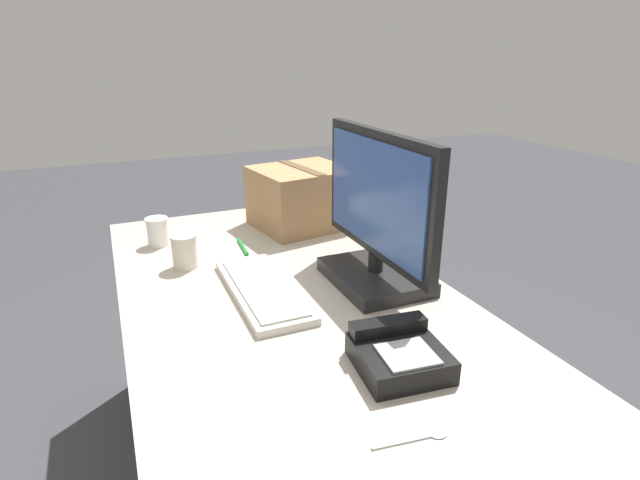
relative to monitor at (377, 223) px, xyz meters
The scene contains 9 objects.
office_desk 0.62m from the monitor, 85.29° to the right, with size 1.80×0.90×0.75m.
monitor is the anchor object (origin of this frame).
keyboard 0.38m from the monitor, 100.92° to the right, with size 0.46×0.17×0.03m.
desk_phone 0.45m from the monitor, 22.17° to the right, with size 0.21×0.20×0.08m.
paper_cup_left 0.81m from the monitor, 136.12° to the right, with size 0.08×0.08×0.10m.
paper_cup_right 0.62m from the monitor, 124.32° to the right, with size 0.08×0.08×0.11m.
spoon 0.67m from the monitor, 21.49° to the right, with size 0.03×0.15×0.00m.
cardboard_box 0.58m from the monitor, behind, with size 0.36×0.39×0.23m.
pen_marker 0.55m from the monitor, 146.02° to the right, with size 0.15×0.02×0.01m.
Camera 1 is at (1.15, -0.42, 1.40)m, focal length 28.00 mm.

